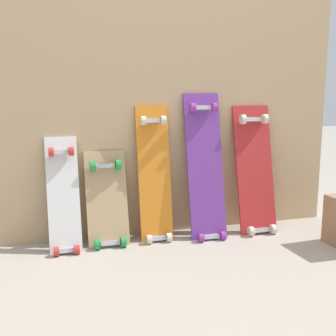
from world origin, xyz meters
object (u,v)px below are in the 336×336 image
object	(u,v)px
skateboard_red	(255,175)
skateboard_orange	(155,179)
skateboard_purple	(206,172)
skateboard_white	(64,201)
skateboard_natural	(107,204)

from	to	relation	value
skateboard_red	skateboard_orange	bearing A→B (deg)	177.93
skateboard_purple	skateboard_red	xyz separation A→B (m)	(0.33, 0.00, -0.04)
skateboard_orange	skateboard_white	bearing A→B (deg)	-176.86
skateboard_natural	skateboard_red	bearing A→B (deg)	-0.72
skateboard_natural	skateboard_red	xyz separation A→B (m)	(0.92, -0.01, 0.12)
skateboard_natural	skateboard_orange	xyz separation A→B (m)	(0.28, 0.01, 0.13)
skateboard_white	skateboard_red	xyz separation A→B (m)	(1.16, 0.01, 0.08)
skateboard_white	skateboard_orange	world-z (taller)	skateboard_orange
skateboard_white	skateboard_orange	distance (m)	0.53
skateboard_natural	skateboard_purple	bearing A→B (deg)	-1.57
skateboard_white	skateboard_natural	size ratio (longest dim) A/B	1.16
skateboard_white	skateboard_red	size ratio (longest dim) A/B	0.82
skateboard_white	skateboard_orange	size ratio (longest dim) A/B	0.81
skateboard_red	skateboard_purple	bearing A→B (deg)	-179.19
skateboard_purple	skateboard_white	bearing A→B (deg)	-179.92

